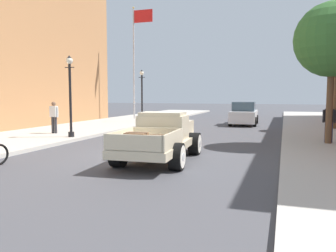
{
  "coord_description": "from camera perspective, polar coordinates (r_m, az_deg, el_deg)",
  "views": [
    {
      "loc": [
        4.57,
        -11.32,
        2.16
      ],
      "look_at": [
        0.48,
        0.71,
        1.0
      ],
      "focal_mm": 36.67,
      "sensor_mm": 36.0,
      "label": 1
    }
  ],
  "objects": [
    {
      "name": "ground_plane",
      "position": [
        12.4,
        -3.18,
        -4.82
      ],
      "size": [
        140.0,
        140.0,
        0.0
      ],
      "primitive_type": "plane",
      "color": "#47474C"
    },
    {
      "name": "hotrod_truck_cream",
      "position": [
        11.53,
        -0.98,
        -1.79
      ],
      "size": [
        2.38,
        5.01,
        1.58
      ],
      "color": "beige",
      "rests_on": "ground"
    },
    {
      "name": "car_background_white",
      "position": [
        25.19,
        12.51,
        1.93
      ],
      "size": [
        1.97,
        4.35,
        1.65
      ],
      "color": "silver",
      "rests_on": "ground"
    },
    {
      "name": "pedestrian_sidewalk_left",
      "position": [
        18.84,
        -18.43,
        1.69
      ],
      "size": [
        0.53,
        0.22,
        1.65
      ],
      "color": "#333338",
      "rests_on": "sidewalk_left"
    },
    {
      "name": "pedestrian_sidewalk_right",
      "position": [
        15.89,
        25.21,
        0.85
      ],
      "size": [
        0.53,
        0.22,
        1.65
      ],
      "color": "#232847",
      "rests_on": "sidewalk_right"
    },
    {
      "name": "street_lamp_near",
      "position": [
        16.94,
        -15.96,
        5.79
      ],
      "size": [
        0.5,
        0.32,
        3.85
      ],
      "color": "black",
      "rests_on": "sidewalk_left"
    },
    {
      "name": "street_lamp_far",
      "position": [
        25.61,
        -4.35,
        5.72
      ],
      "size": [
        0.5,
        0.32,
        3.85
      ],
      "color": "black",
      "rests_on": "sidewalk_left"
    },
    {
      "name": "flagpole",
      "position": [
        28.95,
        -5.28,
        12.37
      ],
      "size": [
        1.74,
        0.16,
        9.16
      ],
      "color": "#B2B2B7",
      "rests_on": "sidewalk_left"
    },
    {
      "name": "street_tree_nearest",
      "position": [
        15.8,
        25.64,
        12.77
      ],
      "size": [
        3.03,
        3.03,
        5.76
      ],
      "color": "brown",
      "rests_on": "sidewalk_right"
    }
  ]
}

